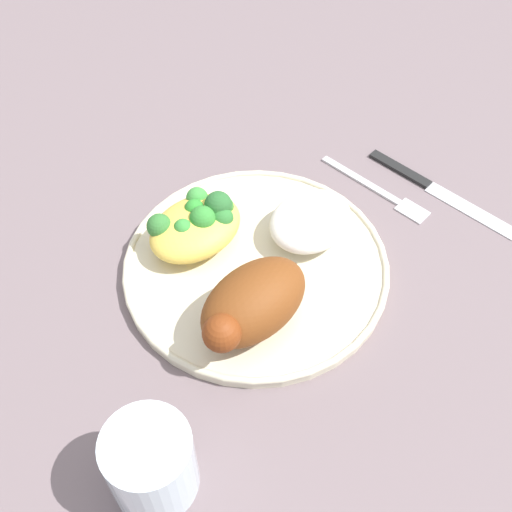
# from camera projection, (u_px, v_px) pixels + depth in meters

# --- Properties ---
(ground_plane) EXTENTS (2.00, 2.00, 0.00)m
(ground_plane) POSITION_uv_depth(u_px,v_px,m) (256.00, 270.00, 0.67)
(ground_plane) COLOR #6C5D60
(plate) EXTENTS (0.27, 0.27, 0.01)m
(plate) POSITION_uv_depth(u_px,v_px,m) (256.00, 266.00, 0.66)
(plate) COLOR beige
(plate) RESTS_ON ground_plane
(roasted_chicken) EXTENTS (0.12, 0.07, 0.06)m
(roasted_chicken) POSITION_uv_depth(u_px,v_px,m) (252.00, 304.00, 0.59)
(roasted_chicken) COLOR brown
(roasted_chicken) RESTS_ON plate
(rice_pile) EXTENTS (0.09, 0.08, 0.04)m
(rice_pile) POSITION_uv_depth(u_px,v_px,m) (311.00, 221.00, 0.67)
(rice_pile) COLOR white
(rice_pile) RESTS_ON plate
(mac_cheese_with_broccoli) EXTENTS (0.10, 0.08, 0.05)m
(mac_cheese_with_broccoli) POSITION_uv_depth(u_px,v_px,m) (197.00, 224.00, 0.66)
(mac_cheese_with_broccoli) COLOR #EAC44C
(mac_cheese_with_broccoli) RESTS_ON plate
(fork) EXTENTS (0.02, 0.14, 0.01)m
(fork) POSITION_uv_depth(u_px,v_px,m) (380.00, 190.00, 0.73)
(fork) COLOR silver
(fork) RESTS_ON ground_plane
(knife) EXTENTS (0.03, 0.19, 0.01)m
(knife) POSITION_uv_depth(u_px,v_px,m) (428.00, 184.00, 0.74)
(knife) COLOR black
(knife) RESTS_ON ground_plane
(water_glass) EXTENTS (0.07, 0.07, 0.08)m
(water_glass) POSITION_uv_depth(u_px,v_px,m) (151.00, 464.00, 0.50)
(water_glass) COLOR silver
(water_glass) RESTS_ON ground_plane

